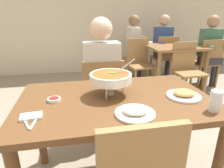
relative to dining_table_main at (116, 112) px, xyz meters
The scene contains 21 objects.
cafe_rear_partition 3.51m from the dining_table_main, 90.00° to the left, with size 10.00×0.10×3.00m, color beige.
dining_table_main is the anchor object (origin of this frame).
chair_diner_main 0.72m from the dining_table_main, 90.00° to the left, with size 0.44×0.44×0.90m.
diner_main 0.74m from the dining_table_main, 90.00° to the left, with size 0.40×0.45×1.31m.
curry_bowl 0.25m from the dining_table_main, 111.47° to the left, with size 0.33×0.30×0.26m.
rice_plate 0.30m from the dining_table_main, 77.31° to the right, with size 0.24×0.24×0.06m.
appetizer_plate 0.50m from the dining_table_main, ahead, with size 0.24×0.24×0.06m.
sauce_dish 0.45m from the dining_table_main, behind, with size 0.09×0.09×0.02m.
napkin_folded 0.58m from the dining_table_main, 161.45° to the right, with size 0.12×0.08×0.02m, color white.
fork_utensil 0.61m from the dining_table_main, 157.54° to the right, with size 0.01×0.17×0.01m, color silver.
spoon_utensil 0.57m from the dining_table_main, 155.57° to the right, with size 0.01×0.17×0.01m, color silver.
drink_glass 0.65m from the dining_table_main, 28.76° to the right, with size 0.07×0.07×0.13m.
dining_table_far 2.56m from the dining_table_main, 52.95° to the left, with size 1.00×0.80×0.78m.
chair_bg_left 2.97m from the dining_table_main, 57.68° to the left, with size 0.45×0.45×0.90m.
chair_bg_middle 2.78m from the dining_table_main, 69.50° to the left, with size 0.50×0.50×0.90m.
chair_bg_right 2.89m from the dining_table_main, 41.67° to the left, with size 0.44×0.44×0.90m.
chair_bg_corner 2.33m from the dining_table_main, 67.04° to the left, with size 0.48×0.48×0.90m.
chair_bg_window 2.19m from the dining_table_main, 46.08° to the left, with size 0.45×0.45×0.90m.
patron_bg_left 3.06m from the dining_table_main, 58.89° to the left, with size 0.40×0.45×1.31m.
patron_bg_middle 2.80m from the dining_table_main, 69.88° to the left, with size 0.45×0.40×1.31m.
patron_bg_right 2.97m from the dining_table_main, 41.69° to the left, with size 0.40×0.45×1.31m.
Camera 1 is at (-0.27, -1.23, 1.34)m, focal length 31.21 mm.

